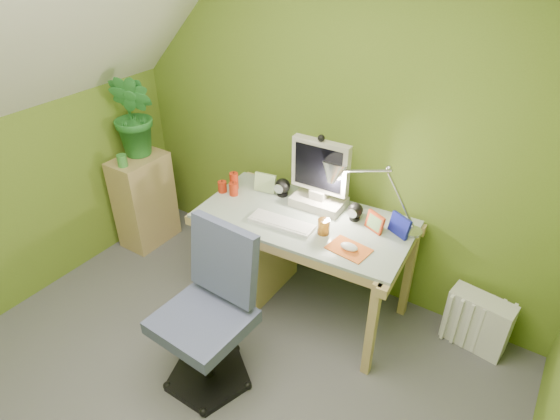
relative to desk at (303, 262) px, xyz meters
The scene contains 19 objects.
wall_back 0.94m from the desk, 98.95° to the left, with size 3.20×0.01×2.40m, color olive.
desk is the anchor object (origin of this frame).
monitor 0.65m from the desk, 90.00° to the left, with size 0.39×0.23×0.54m, color beige, non-canonical shape.
speaker_left 0.53m from the desk, 149.35° to the left, with size 0.10×0.10×0.12m, color black, non-canonical shape.
speaker_right 0.52m from the desk, 30.65° to the left, with size 0.10×0.10×0.11m, color black, non-canonical shape.
keyboard 0.40m from the desk, 119.74° to the right, with size 0.41×0.13×0.02m, color white.
mousepad 0.54m from the desk, 20.22° to the right, with size 0.23×0.17×0.01m, color #D05D20.
mouse 0.55m from the desk, 20.22° to the right, with size 0.11×0.07×0.04m, color white.
amber_tumbler 0.45m from the desk, 23.96° to the right, with size 0.07×0.07×0.10m, color #985D16.
candle_cluster 0.73m from the desk, behind, with size 0.16×0.14×0.12m, color #AF270F, non-canonical shape.
photo_frame_red 0.60m from the desk, 15.95° to the left, with size 0.13×0.02×0.11m, color red.
photo_frame_blue 0.72m from the desk, 15.95° to the left, with size 0.15×0.02×0.13m, color #151B91.
photo_frame_green 0.60m from the desk, 160.71° to the left, with size 0.15×0.02×0.13m, color #A8C487.
desk_lamp 0.83m from the desk, 21.80° to the left, with size 0.58×0.25×0.62m, color silver, non-canonical shape.
side_ledge 1.47m from the desk, behind, with size 0.28×0.43×0.76m, color tan.
potted_plant 1.64m from the desk, behind, with size 0.36×0.29×0.65m, color #25712C.
green_cup 1.53m from the desk, behind, with size 0.07×0.07×0.09m, color #3C8B3A.
task_chair 0.87m from the desk, 98.38° to the right, with size 0.53×0.53×0.97m, color #464E74, non-canonical shape.
radiator 1.15m from the desk, 14.19° to the left, with size 0.38×0.15×0.38m, color silver.
Camera 1 is at (1.29, -0.96, 2.35)m, focal length 30.00 mm.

